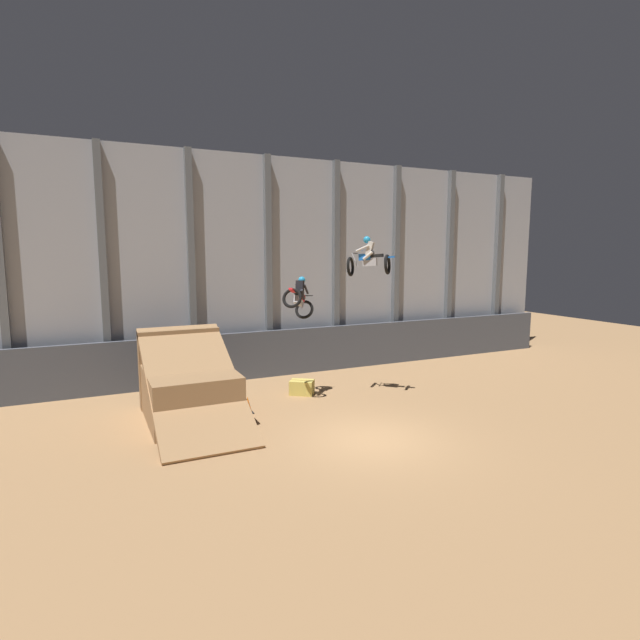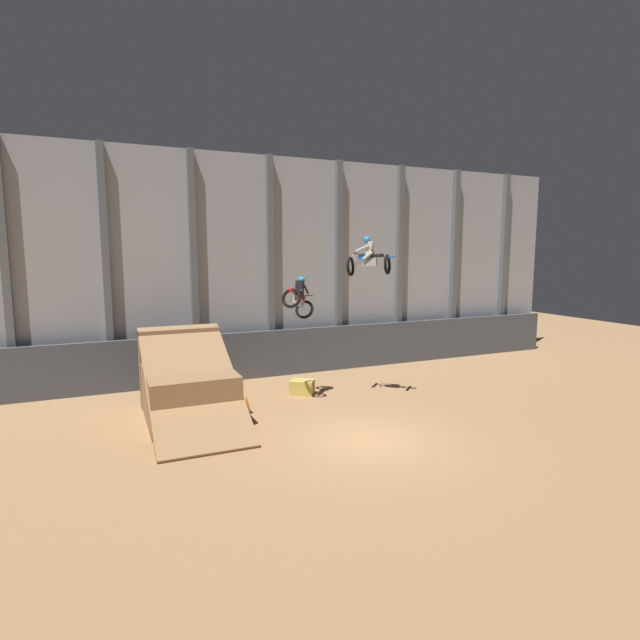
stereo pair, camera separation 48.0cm
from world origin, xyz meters
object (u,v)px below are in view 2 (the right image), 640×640
at_px(dirt_ramp, 188,387).
at_px(hay_bale_trackside, 302,387).
at_px(rider_bike_right_air, 369,259).
at_px(rider_bike_left_air, 299,298).
at_px(traffic_cone_near_ramp, 247,405).

bearing_deg(dirt_ramp, hay_bale_trackside, 10.55).
bearing_deg(hay_bale_trackside, rider_bike_right_air, -35.82).
relative_size(rider_bike_left_air, traffic_cone_near_ramp, 2.97).
relative_size(rider_bike_right_air, traffic_cone_near_ramp, 2.78).
height_order(dirt_ramp, rider_bike_left_air, rider_bike_left_air).
height_order(dirt_ramp, traffic_cone_near_ramp, dirt_ramp).
xyz_separation_m(rider_bike_left_air, rider_bike_right_air, (2.42, -0.87, 1.41)).
xyz_separation_m(rider_bike_left_air, traffic_cone_near_ramp, (-2.24, -0.71, -3.56)).
height_order(rider_bike_left_air, traffic_cone_near_ramp, rider_bike_left_air).
height_order(rider_bike_right_air, hay_bale_trackside, rider_bike_right_air).
relative_size(dirt_ramp, hay_bale_trackside, 5.11).
distance_m(rider_bike_left_air, rider_bike_right_air, 2.93).
height_order(dirt_ramp, hay_bale_trackside, dirt_ramp).
distance_m(dirt_ramp, traffic_cone_near_ramp, 2.08).
distance_m(dirt_ramp, hay_bale_trackside, 4.62).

